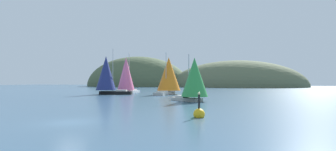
# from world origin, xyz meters

# --- Properties ---
(ground_plane) EXTENTS (360.00, 360.00, 0.00)m
(ground_plane) POSITION_xyz_m (0.00, 0.00, 0.00)
(ground_plane) COLOR #385670
(headland_center) EXTENTS (74.95, 44.00, 29.46)m
(headland_center) POSITION_xyz_m (5.00, 135.00, 0.00)
(headland_center) COLOR #5B6647
(headland_center) RESTS_ON ground_plane
(headland_left) EXTENTS (65.81, 44.00, 36.95)m
(headland_left) POSITION_xyz_m (-55.00, 135.00, 0.00)
(headland_left) COLOR #4C5B3D
(headland_left) RESTS_ON ground_plane
(sailboat_navy_sail) EXTENTS (9.68, 6.05, 11.55)m
(sailboat_navy_sail) POSITION_xyz_m (-20.87, 41.11, 5.08)
(sailboat_navy_sail) COLOR black
(sailboat_navy_sail) RESTS_ON ground_plane
(sailboat_pink_spinnaker) EXTENTS (4.98, 9.04, 11.54)m
(sailboat_pink_spinnaker) POSITION_xyz_m (-19.62, 49.54, 5.23)
(sailboat_pink_spinnaker) COLOR white
(sailboat_pink_spinnaker) RESTS_ON ground_plane
(sailboat_orange_sail) EXTENTS (6.34, 10.18, 10.51)m
(sailboat_orange_sail) POSITION_xyz_m (-6.07, 46.23, 4.97)
(sailboat_orange_sail) COLOR #B7B2A8
(sailboat_orange_sail) RESTS_ON ground_plane
(sailboat_green_sail) EXTENTS (7.74, 6.31, 8.00)m
(sailboat_green_sail) POSITION_xyz_m (5.09, 25.13, 3.90)
(sailboat_green_sail) COLOR #B7B2A8
(sailboat_green_sail) RESTS_ON ground_plane
(channel_buoy) EXTENTS (1.10, 1.10, 2.64)m
(channel_buoy) POSITION_xyz_m (9.63, 6.29, 0.37)
(channel_buoy) COLOR gold
(channel_buoy) RESTS_ON ground_plane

